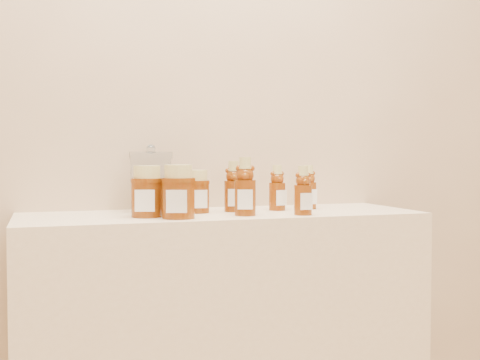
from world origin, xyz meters
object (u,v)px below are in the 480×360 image
object	(u,v)px
honey_jar_left	(147,191)
bear_bottle_back_left	(233,183)
bear_bottle_front_left	(245,183)
glass_canister	(151,179)
display_table	(223,360)

from	to	relation	value
honey_jar_left	bear_bottle_back_left	bearing A→B (deg)	32.78
bear_bottle_front_left	honey_jar_left	world-z (taller)	bear_bottle_front_left
honey_jar_left	glass_canister	size ratio (longest dim) A/B	0.72
display_table	bear_bottle_back_left	world-z (taller)	bear_bottle_back_left
glass_canister	bear_bottle_front_left	bearing A→B (deg)	-38.40
display_table	honey_jar_left	size ratio (longest dim) A/B	8.29
glass_canister	honey_jar_left	bearing A→B (deg)	-104.35
display_table	honey_jar_left	bearing A→B (deg)	-168.58
bear_bottle_front_left	display_table	bearing A→B (deg)	131.00
bear_bottle_front_left	glass_canister	world-z (taller)	glass_canister
bear_bottle_front_left	honey_jar_left	distance (m)	0.28
bear_bottle_back_left	glass_canister	xyz separation A→B (m)	(-0.24, 0.07, 0.01)
bear_bottle_back_left	glass_canister	size ratio (longest dim) A/B	0.88
bear_bottle_front_left	glass_canister	xyz separation A→B (m)	(-0.24, 0.19, 0.01)
honey_jar_left	bear_bottle_front_left	bearing A→B (deg)	7.61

